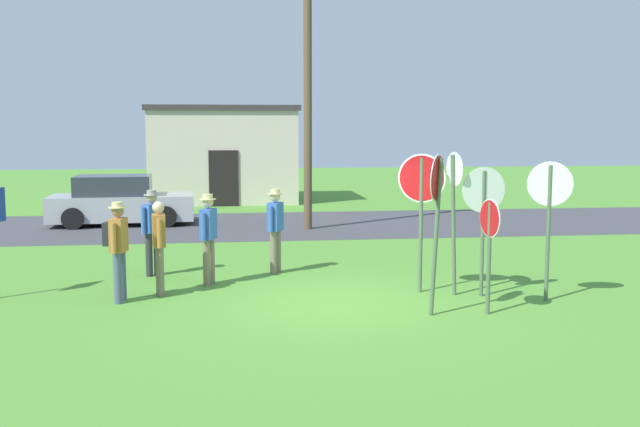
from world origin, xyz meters
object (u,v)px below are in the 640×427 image
Objects in this scene: stop_sign_leaning_right at (437,206)px; person_in_blue at (275,226)px; utility_pole at (308,83)px; stop_sign_far_back at (489,238)px; parked_car_on_street at (120,202)px; stop_sign_leaning_left at (454,202)px; stop_sign_center_cluster at (483,208)px; person_holding_notes at (118,244)px; stop_sign_low_front at (421,196)px; person_with_sunhat at (152,227)px; person_in_dark_shirt at (159,243)px; person_on_left at (208,234)px; stop_sign_tallest at (549,206)px.

person_in_blue is (-2.30, 3.73, -0.78)m from stop_sign_leaning_right.
utility_pole is 4.33× the size of stop_sign_far_back.
stop_sign_leaning_left reaches higher than parked_car_on_street.
stop_sign_center_cluster is at bearing 75.00° from stop_sign_far_back.
parked_car_on_street is 2.52× the size of person_holding_notes.
stop_sign_leaning_right reaches higher than stop_sign_far_back.
person_with_sunhat is (-4.98, 2.13, -0.77)m from stop_sign_low_front.
parked_car_on_street is at bearing 124.81° from stop_sign_leaning_left.
person_in_blue is 3.58m from person_holding_notes.
stop_sign_leaning_left is 1.48× the size of person_in_blue.
person_in_dark_shirt is at bearing 175.59° from stop_sign_low_front.
person_with_sunhat reaches higher than parked_car_on_street.
person_holding_notes is (-6.35, 0.34, -0.58)m from stop_sign_center_cluster.
person_in_dark_shirt is (-4.69, 0.36, -0.80)m from stop_sign_low_front.
person_on_left is (-4.84, 1.56, -0.60)m from stop_sign_center_cluster.
person_in_dark_shirt is (-6.69, 1.28, -0.71)m from stop_sign_tallest.
person_in_dark_shirt is 1.79m from person_with_sunhat.
person_on_left is at bearing -144.43° from person_in_blue.
person_with_sunhat is (-3.84, -6.30, -3.25)m from utility_pole.
utility_pole is 10.19m from stop_sign_tallest.
person_with_sunhat is at bearing 156.40° from stop_sign_tallest.
person_holding_notes is (-4.21, -8.53, -3.22)m from utility_pole.
stop_sign_tallest is 7.65m from person_with_sunhat.
stop_sign_low_front is at bearing -16.24° from person_on_left.
stop_sign_far_back reaches higher than person_on_left.
stop_sign_far_back is at bearing -49.69° from person_in_blue.
stop_sign_far_back is (1.81, -10.10, -2.98)m from utility_pole.
stop_sign_tallest is at bearing -71.45° from utility_pole.
stop_sign_center_cluster is 1.33× the size of person_in_blue.
stop_sign_center_cluster reaches higher than person_holding_notes.
person_with_sunhat is at bearing -121.41° from utility_pole.
stop_sign_center_cluster is 5.12m from person_on_left.
stop_sign_far_back is at bearing -105.00° from stop_sign_center_cluster.
stop_sign_center_cluster is (7.74, -10.56, 0.90)m from parked_car_on_street.
utility_pole is at bearing 103.55° from stop_sign_center_cluster.
person_in_dark_shirt is at bearing -141.96° from person_in_blue.
person_with_sunhat is at bearing 146.08° from stop_sign_far_back.
stop_sign_leaning_left is 1.06× the size of stop_sign_tallest.
person_in_dark_shirt is 0.97× the size of person_holding_notes.
person_in_blue is at bearing 140.34° from stop_sign_low_front.
stop_sign_low_front is (6.73, -10.13, 1.07)m from parked_car_on_street.
utility_pole is at bearing -16.88° from parked_car_on_street.
person_in_dark_shirt is (-3.56, -8.06, -3.28)m from utility_pole.
stop_sign_leaning_left is at bearing 157.43° from stop_sign_tallest.
person_in_dark_shirt is at bearing 155.75° from stop_sign_leaning_right.
person_in_blue is (1.34, 0.96, 0.00)m from person_on_left.
stop_sign_far_back is 1.08× the size of person_on_left.
stop_sign_far_back is 1.58m from stop_sign_tallest.
parked_car_on_street is 13.13m from stop_sign_center_cluster.
stop_sign_leaning_right is (0.93, -10.09, -2.47)m from utility_pole.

